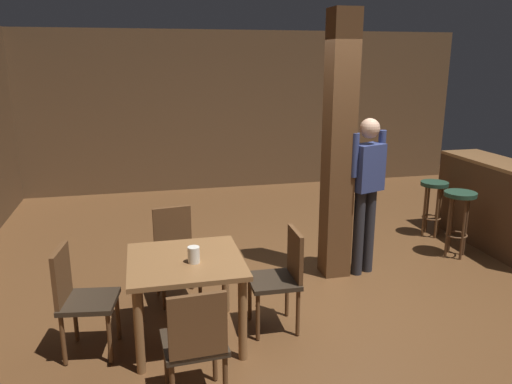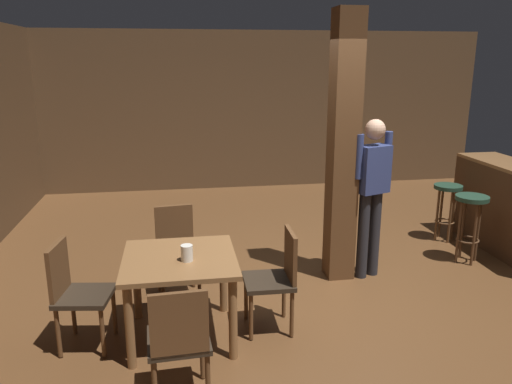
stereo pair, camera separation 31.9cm
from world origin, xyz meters
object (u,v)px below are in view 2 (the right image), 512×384
(chair_south, at_px, (179,339))
(chair_north, at_px, (176,247))
(bar_counter, at_px, (508,210))
(bar_stool_mid, at_px, (447,199))
(chair_east, at_px, (277,275))
(napkin_cup, at_px, (187,253))
(standing_person, at_px, (372,187))
(dining_table, at_px, (180,271))
(bar_stool_near, at_px, (471,212))
(chair_west, at_px, (75,290))

(chair_south, xyz_separation_m, chair_north, (-0.00, 1.71, 0.00))
(bar_counter, distance_m, bar_stool_mid, 0.73)
(chair_east, height_order, bar_stool_mid, chair_east)
(napkin_cup, bearing_deg, bar_stool_mid, 29.75)
(napkin_cup, xyz_separation_m, standing_person, (1.97, 1.03, 0.20))
(dining_table, relative_size, bar_counter, 0.51)
(chair_south, bearing_deg, bar_stool_near, 30.89)
(dining_table, height_order, standing_person, standing_person)
(chair_north, relative_size, standing_person, 0.52)
(chair_west, xyz_separation_m, standing_person, (2.88, 0.95, 0.50))
(bar_counter, distance_m, bar_stool_near, 0.64)
(bar_stool_mid, bearing_deg, chair_east, -144.99)
(bar_counter, bearing_deg, chair_north, -173.08)
(chair_west, relative_size, standing_person, 0.52)
(chair_east, height_order, standing_person, standing_person)
(napkin_cup, relative_size, bar_stool_mid, 0.18)
(chair_south, xyz_separation_m, chair_east, (0.85, 0.89, 0.00))
(chair_east, xyz_separation_m, standing_person, (1.20, 0.93, 0.50))
(chair_east, height_order, chair_west, same)
(chair_south, height_order, chair_east, same)
(chair_north, height_order, napkin_cup, chair_north)
(chair_north, relative_size, bar_counter, 0.49)
(chair_south, height_order, bar_stool_mid, chair_south)
(chair_south, distance_m, standing_person, 2.79)
(bar_counter, relative_size, bar_stool_mid, 2.45)
(chair_east, xyz_separation_m, bar_stool_mid, (2.62, 1.84, 0.05))
(dining_table, distance_m, chair_east, 0.83)
(dining_table, relative_size, chair_west, 1.04)
(chair_south, bearing_deg, bar_counter, 28.94)
(standing_person, height_order, bar_stool_near, standing_person)
(chair_east, bearing_deg, bar_stool_near, 24.00)
(chair_south, relative_size, chair_east, 1.00)
(bar_stool_near, bearing_deg, chair_west, -164.83)
(napkin_cup, relative_size, bar_stool_near, 0.17)
(bar_counter, bearing_deg, bar_stool_mid, 132.20)
(napkin_cup, distance_m, bar_stool_mid, 3.91)
(chair_south, bearing_deg, chair_west, 133.35)
(bar_stool_mid, bearing_deg, napkin_cup, -150.25)
(chair_west, distance_m, napkin_cup, 0.96)
(dining_table, distance_m, chair_south, 0.89)
(chair_north, relative_size, bar_stool_near, 1.11)
(napkin_cup, xyz_separation_m, bar_stool_mid, (3.39, 1.94, -0.24))
(napkin_cup, bearing_deg, chair_east, 7.42)
(dining_table, relative_size, napkin_cup, 6.96)
(napkin_cup, bearing_deg, standing_person, 27.59)
(chair_south, xyz_separation_m, chair_west, (-0.82, 0.87, 0.00))
(chair_west, height_order, napkin_cup, chair_west)
(chair_north, bearing_deg, bar_counter, 6.92)
(bar_counter, xyz_separation_m, bar_stool_near, (-0.61, -0.19, 0.05))
(chair_west, bearing_deg, bar_stool_near, 15.17)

